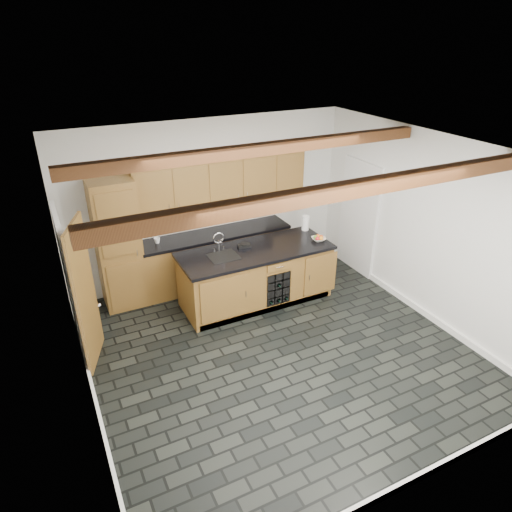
% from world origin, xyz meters
% --- Properties ---
extents(ground, '(5.00, 5.00, 0.00)m').
position_xyz_m(ground, '(0.00, 0.00, 0.00)').
color(ground, black).
rests_on(ground, ground).
extents(room_shell, '(5.01, 5.00, 5.00)m').
position_xyz_m(room_shell, '(-0.09, 0.53, 1.53)').
color(room_shell, white).
rests_on(room_shell, ground).
extents(back_cabinetry, '(3.65, 0.62, 2.20)m').
position_xyz_m(back_cabinetry, '(-0.38, 2.24, 0.98)').
color(back_cabinetry, brown).
rests_on(back_cabinetry, ground).
extents(island, '(2.48, 0.96, 0.93)m').
position_xyz_m(island, '(0.31, 1.28, 0.46)').
color(island, brown).
rests_on(island, ground).
extents(faucet, '(0.45, 0.40, 0.34)m').
position_xyz_m(faucet, '(-0.25, 1.33, 0.96)').
color(faucet, black).
rests_on(faucet, island).
extents(kitchen_scale, '(0.22, 0.14, 0.06)m').
position_xyz_m(kitchen_scale, '(0.18, 1.47, 0.96)').
color(kitchen_scale, black).
rests_on(kitchen_scale, island).
extents(fruit_bowl, '(0.26, 0.26, 0.05)m').
position_xyz_m(fruit_bowl, '(1.38, 1.14, 0.96)').
color(fruit_bowl, silver).
rests_on(fruit_bowl, island).
extents(fruit_cluster, '(0.16, 0.17, 0.07)m').
position_xyz_m(fruit_cluster, '(1.38, 1.14, 0.99)').
color(fruit_cluster, '#B84018').
rests_on(fruit_cluster, fruit_bowl).
extents(paper_towel, '(0.12, 0.12, 0.26)m').
position_xyz_m(paper_towel, '(1.42, 1.62, 1.06)').
color(paper_towel, white).
rests_on(paper_towel, island).
extents(mug, '(0.12, 0.12, 0.09)m').
position_xyz_m(mug, '(-1.03, 2.23, 0.98)').
color(mug, white).
rests_on(mug, back_cabinetry).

